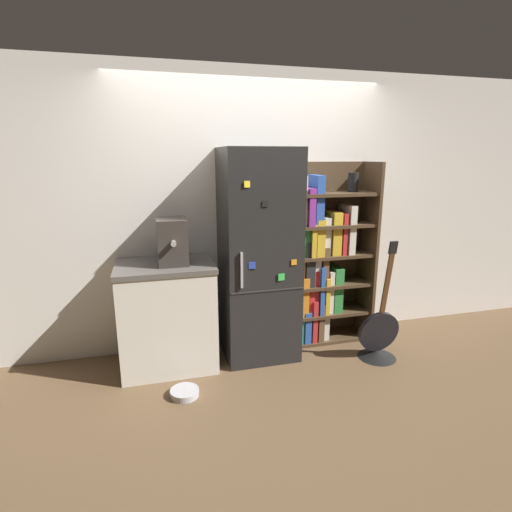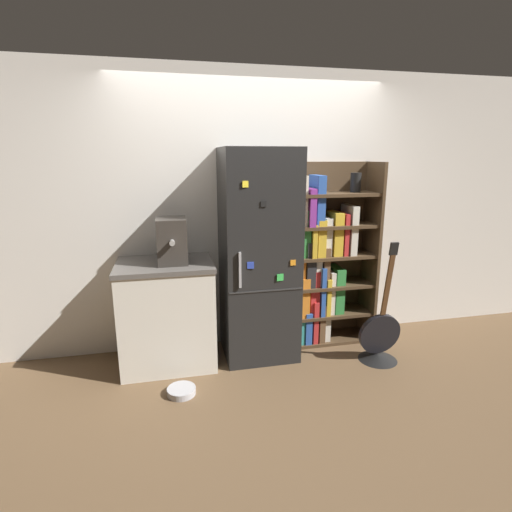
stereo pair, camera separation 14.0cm
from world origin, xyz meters
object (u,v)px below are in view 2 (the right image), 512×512
Objects in this scene: bookshelf at (323,262)px; espresso_machine at (172,241)px; refrigerator at (259,256)px; pet_bowl at (181,391)px; guitar at (379,343)px.

bookshelf reaches higher than espresso_machine.
refrigerator is 1.31m from pet_bowl.
espresso_machine reaches higher than pet_bowl.
bookshelf is 7.86× the size of pet_bowl.
bookshelf is at bearing 25.76° from pet_bowl.
espresso_machine is (-1.44, -0.17, 0.32)m from bookshelf.
guitar reaches higher than pet_bowl.
bookshelf is 1.77m from pet_bowl.
guitar is at bearing -11.32° from espresso_machine.
refrigerator is at bearing 159.17° from guitar.
bookshelf is 0.91m from guitar.
pet_bowl is at bearing -143.61° from refrigerator.
espresso_machine is at bearing 168.68° from guitar.
refrigerator is 4.94× the size of espresso_machine.
guitar is (1.79, -0.36, -0.96)m from espresso_machine.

